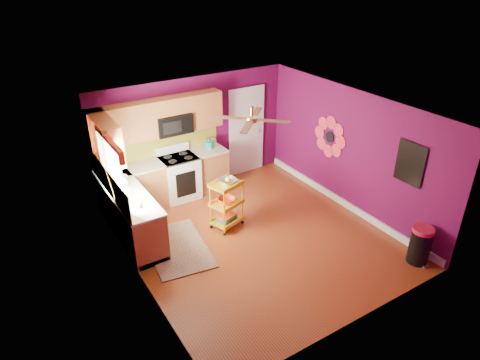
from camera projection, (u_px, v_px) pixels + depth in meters
ground at (256, 237)px, 8.08m from camera, size 5.00×5.00×0.00m
room_envelope at (259, 158)px, 7.33m from camera, size 4.54×5.04×2.52m
lower_cabinets at (151, 195)px, 8.61m from camera, size 2.81×2.31×0.94m
electric_range at (179, 177)px, 9.23m from camera, size 0.76×0.66×1.13m
upper_cabinetry at (142, 125)px, 8.29m from camera, size 2.80×2.30×1.26m
left_window at (110, 160)px, 7.02m from camera, size 0.08×1.35×1.08m
panel_door at (246, 132)px, 10.09m from camera, size 0.95×0.11×2.15m
right_wall_art at (364, 148)px, 8.20m from camera, size 0.04×2.74×1.04m
ceiling_fan at (252, 119)px, 7.16m from camera, size 1.01×1.01×0.26m
shag_rug at (177, 248)px, 7.77m from camera, size 1.20×1.74×0.02m
rolling_cart at (227, 202)px, 8.17m from camera, size 0.68×0.58×1.05m
trash_can at (420, 245)px, 7.28m from camera, size 0.37×0.40×0.69m
teal_kettle at (209, 145)px, 9.42m from camera, size 0.18×0.18×0.21m
toaster at (210, 143)px, 9.49m from camera, size 0.22×0.15×0.18m
soap_bottle_a at (127, 192)px, 7.48m from camera, size 0.09×0.10×0.21m
soap_bottle_b at (125, 182)px, 7.85m from camera, size 0.15×0.15×0.19m
counter_dish at (122, 178)px, 8.10m from camera, size 0.25×0.25×0.06m
counter_cup at (138, 205)px, 7.21m from camera, size 0.13×0.13×0.10m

